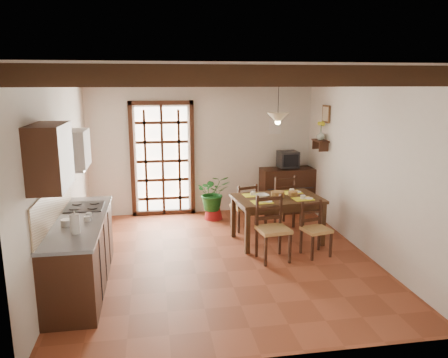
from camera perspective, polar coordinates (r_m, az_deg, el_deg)
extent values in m
plane|color=brown|center=(6.77, -0.29, -10.31)|extent=(5.00, 5.00, 0.00)
cube|color=silver|center=(8.80, -2.87, 4.51)|extent=(4.50, 0.02, 2.80)
cube|color=silver|center=(3.99, 5.38, -5.54)|extent=(4.50, 0.02, 2.80)
cube|color=silver|center=(6.41, -20.58, 0.66)|extent=(0.02, 5.00, 2.80)
cube|color=silver|center=(7.07, 18.03, 1.90)|extent=(0.02, 5.00, 2.80)
cube|color=white|center=(6.24, -0.32, 14.10)|extent=(4.50, 5.00, 0.02)
cube|color=black|center=(4.18, 4.33, 13.29)|extent=(4.50, 0.14, 0.20)
cube|color=black|center=(5.00, 2.01, 13.20)|extent=(4.50, 0.14, 0.20)
cube|color=black|center=(5.82, 0.35, 13.12)|extent=(4.50, 0.14, 0.20)
cube|color=black|center=(6.65, -0.90, 13.06)|extent=(4.50, 0.14, 0.20)
cube|color=black|center=(7.49, -1.87, 13.00)|extent=(4.50, 0.14, 0.20)
cube|color=black|center=(8.32, -2.65, 12.96)|extent=(4.50, 0.14, 0.20)
cube|color=white|center=(8.79, -8.04, 2.41)|extent=(1.01, 0.02, 2.11)
cube|color=black|center=(8.61, -8.26, 9.84)|extent=(1.26, 0.10, 0.08)
cube|color=black|center=(8.75, -11.89, 2.21)|extent=(0.08, 0.10, 2.28)
cube|color=black|center=(8.77, -4.17, 2.48)|extent=(0.08, 0.10, 2.28)
cube|color=black|center=(8.72, -8.02, 2.33)|extent=(1.01, 0.03, 2.02)
cube|color=black|center=(6.06, -18.13, -9.32)|extent=(0.60, 2.20, 0.88)
cube|color=slate|center=(5.91, -18.44, -5.17)|extent=(0.64, 2.25, 0.04)
cube|color=tan|center=(5.90, -21.33, -3.09)|extent=(0.02, 2.20, 0.50)
cube|color=black|center=(5.05, -21.78, 2.72)|extent=(0.35, 0.80, 0.70)
cube|color=white|center=(6.27, -19.12, 3.77)|extent=(0.38, 0.60, 0.50)
cube|color=silver|center=(6.31, -18.94, 1.35)|extent=(0.32, 0.55, 0.04)
cube|color=black|center=(6.42, -17.71, -3.48)|extent=(0.50, 0.55, 0.02)
cylinder|color=white|center=(5.34, -18.89, -5.61)|extent=(0.11, 0.11, 0.24)
cylinder|color=silver|center=(5.68, -19.85, -5.47)|extent=(0.14, 0.14, 0.10)
cube|color=#392312|center=(7.29, 6.99, -2.56)|extent=(1.50, 1.04, 0.05)
cube|color=#392312|center=(7.31, 6.98, -3.13)|extent=(1.35, 0.94, 0.10)
cube|color=#392312|center=(7.99, 10.18, -4.16)|extent=(0.08, 0.08, 0.72)
cube|color=#392312|center=(7.55, 1.22, -4.96)|extent=(0.08, 0.08, 0.72)
cube|color=#392312|center=(7.32, 12.79, -5.85)|extent=(0.08, 0.08, 0.72)
cube|color=#392312|center=(6.84, 3.08, -6.88)|extent=(0.08, 0.08, 0.72)
cube|color=tan|center=(6.59, 6.46, -6.58)|extent=(0.50, 0.48, 0.05)
cube|color=black|center=(6.67, 5.89, -4.10)|extent=(0.45, 0.10, 0.49)
cube|color=black|center=(6.67, 6.41, -8.54)|extent=(0.48, 0.46, 0.48)
cube|color=tan|center=(6.89, 11.97, -6.50)|extent=(0.46, 0.45, 0.05)
cube|color=black|center=(6.94, 11.31, -4.47)|extent=(0.38, 0.12, 0.42)
cube|color=black|center=(6.96, 11.89, -8.12)|extent=(0.44, 0.43, 0.41)
cube|color=tan|center=(7.93, 2.56, -3.60)|extent=(0.48, 0.46, 0.05)
cube|color=black|center=(7.73, 3.10, -2.35)|extent=(0.40, 0.13, 0.44)
cube|color=black|center=(7.99, 2.55, -5.07)|extent=(0.45, 0.44, 0.43)
cube|color=tan|center=(8.14, 7.32, -2.81)|extent=(0.54, 0.52, 0.05)
cube|color=black|center=(7.93, 8.02, -1.41)|extent=(0.45, 0.14, 0.50)
cube|color=black|center=(8.21, 7.27, -4.45)|extent=(0.51, 0.50, 0.49)
cube|color=yellow|center=(6.98, 4.72, -2.88)|extent=(0.32, 0.24, 0.01)
cube|color=yellow|center=(7.18, 10.21, -2.60)|extent=(0.32, 0.24, 0.01)
cube|color=yellow|center=(7.40, 3.89, -1.97)|extent=(0.32, 0.24, 0.01)
cube|color=yellow|center=(7.59, 9.10, -1.73)|extent=(0.32, 0.24, 0.01)
cylinder|color=olive|center=(7.27, 7.01, -1.93)|extent=(0.22, 0.22, 0.09)
imported|color=white|center=(7.23, 5.00, -2.20)|extent=(0.26, 0.26, 0.05)
cube|color=black|center=(9.07, 8.21, -1.44)|extent=(1.08, 0.51, 0.91)
cube|color=black|center=(8.94, 8.34, 2.57)|extent=(0.40, 0.37, 0.33)
cube|color=black|center=(8.78, 8.68, 2.38)|extent=(0.31, 0.04, 0.25)
cube|color=white|center=(9.03, 6.68, 6.89)|extent=(0.25, 0.03, 0.32)
cone|color=maroon|center=(8.59, -1.41, -4.50)|extent=(0.36, 0.36, 0.22)
imported|color=#144C19|center=(8.47, -1.42, -1.53)|extent=(1.73, 1.51, 1.83)
cube|color=black|center=(8.44, 12.49, 4.91)|extent=(0.20, 0.42, 0.03)
cube|color=black|center=(8.29, 12.90, 4.13)|extent=(0.18, 0.03, 0.18)
cube|color=black|center=(8.60, 12.05, 4.47)|extent=(0.18, 0.03, 0.18)
imported|color=#B2BFB2|center=(8.42, 12.53, 5.58)|extent=(0.15, 0.15, 0.15)
sphere|color=yellow|center=(8.40, 12.59, 7.00)|extent=(0.14, 0.14, 0.14)
cylinder|color=#144C19|center=(8.42, 12.54, 5.98)|extent=(0.01, 0.01, 0.28)
cube|color=brown|center=(8.42, 13.20, 8.28)|extent=(0.03, 0.32, 0.32)
cube|color=#C3B292|center=(8.41, 13.10, 8.28)|extent=(0.01, 0.26, 0.26)
cylinder|color=black|center=(7.14, 7.14, 11.01)|extent=(0.01, 0.01, 0.70)
cone|color=beige|center=(7.16, 7.06, 8.05)|extent=(0.36, 0.36, 0.14)
sphere|color=#FFD88C|center=(7.16, 7.04, 7.41)|extent=(0.09, 0.09, 0.09)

